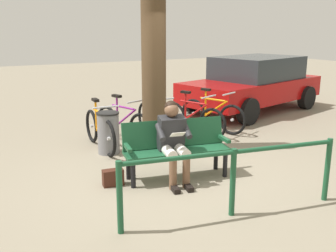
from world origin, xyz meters
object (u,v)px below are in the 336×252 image
handbag (113,178)px  bicycle_orange (154,121)px  litter_bin (108,133)px  bicycle_red (192,119)px  tree_trunk (154,42)px  bicycle_silver (212,115)px  bicycle_green (123,124)px  bicycle_purple (100,130)px  person_reading (173,138)px  bench (176,145)px  parked_car (254,83)px

handbag → bicycle_orange: (-1.63, -2.00, 0.24)m
litter_bin → bicycle_red: bearing=-170.7°
tree_trunk → bicycle_silver: size_ratio=2.51×
bicycle_green → bicycle_red: bearing=62.3°
bicycle_silver → bicycle_red: (0.58, 0.10, 0.00)m
bicycle_silver → bicycle_purple: size_ratio=0.94×
person_reading → bicycle_orange: (-0.77, -2.24, -0.31)m
litter_bin → bicycle_purple: 0.32m
bicycle_silver → bicycle_red: 0.59m
bicycle_silver → bicycle_orange: size_ratio=0.94×
litter_bin → bicycle_red: size_ratio=0.48×
bench → bicycle_silver: 2.84m
bicycle_purple → bench: bearing=17.6°
parked_car → bicycle_purple: bearing=1.8°
bench → handbag: bearing=4.7°
litter_bin → parked_car: 5.10m
person_reading → bicycle_purple: bearing=-66.4°
bicycle_orange → bicycle_green: bearing=-89.9°
person_reading → bicycle_silver: size_ratio=0.76×
bicycle_orange → parked_car: size_ratio=0.37×
bench → parked_car: parked_car is taller
bench → bicycle_orange: bicycle_orange is taller
handbag → litter_bin: bearing=-107.0°
bench → bicycle_green: bicycle_green is taller
handbag → person_reading: bearing=164.4°
litter_bin → bicycle_green: bicycle_green is taller
bench → litter_bin: 1.66m
person_reading → litter_bin: person_reading is taller
handbag → bicycle_silver: bicycle_silver is taller
litter_bin → bicycle_orange: (-1.18, -0.54, -0.02)m
litter_bin → bicycle_green: (-0.50, -0.55, -0.02)m
person_reading → bicycle_purple: (0.48, -2.02, -0.31)m
person_reading → handbag: bearing=-5.3°
bench → parked_car: (-4.25, -3.31, 0.27)m
bicycle_red → bicycle_purple: size_ratio=0.94×
bicycle_purple → parked_car: size_ratio=0.37×
tree_trunk → bicycle_silver: bearing=-162.4°
bicycle_purple → parked_car: parked_car is taller
litter_bin → bicycle_silver: size_ratio=0.48×
bicycle_silver → bicycle_purple: bearing=-109.7°
person_reading → parked_car: size_ratio=0.27×
person_reading → bicycle_silver: (-2.13, -2.14, -0.31)m
bicycle_purple → parked_car: bearing=106.4°
bicycle_orange → bicycle_purple: size_ratio=1.00×
bicycle_orange → bicycle_green: size_ratio=1.05×
bicycle_silver → bicycle_green: (2.04, -0.12, 0.00)m
bicycle_green → bicycle_purple: bearing=-86.5°
bench → bicycle_purple: (0.60, -1.88, -0.15)m
person_reading → litter_bin: (0.41, -1.71, -0.28)m
person_reading → bicycle_orange: size_ratio=0.71×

